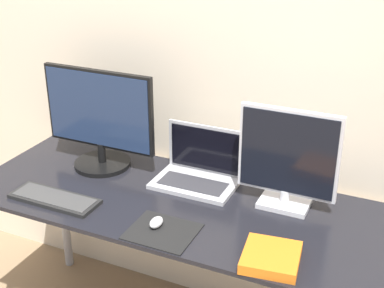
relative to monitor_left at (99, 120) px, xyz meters
name	(u,v)px	position (x,y,z in m)	size (l,w,h in m)	color
wall_back	(226,59)	(0.49, 0.25, 0.27)	(7.00, 0.05, 2.50)	beige
desk	(187,222)	(0.49, -0.14, -0.31)	(1.83, 0.67, 0.76)	black
monitor_left	(99,120)	(0.00, 0.00, 0.00)	(0.53, 0.25, 0.45)	black
monitor_right	(288,159)	(0.85, 0.00, -0.02)	(0.39, 0.14, 0.40)	silver
laptop	(199,169)	(0.46, 0.04, -0.16)	(0.35, 0.23, 0.23)	#ADADB2
keyboard	(54,199)	(0.00, -0.35, -0.21)	(0.38, 0.14, 0.02)	black
mousepad	(162,232)	(0.50, -0.37, -0.22)	(0.24, 0.21, 0.00)	black
mouse	(156,222)	(0.46, -0.35, -0.20)	(0.04, 0.07, 0.03)	silver
book	(271,257)	(0.91, -0.37, -0.20)	(0.21, 0.22, 0.04)	orange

